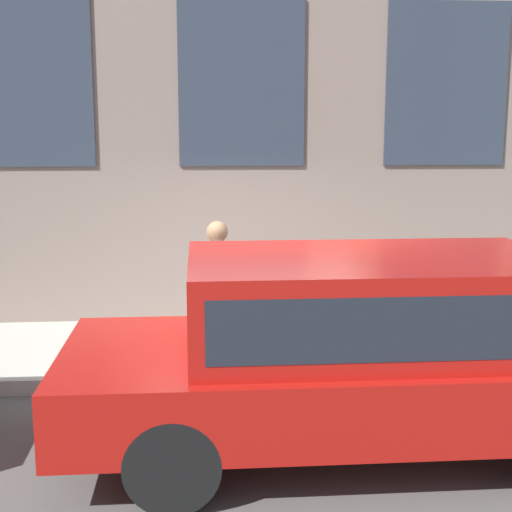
{
  "coord_description": "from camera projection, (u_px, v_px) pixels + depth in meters",
  "views": [
    {
      "loc": [
        -7.39,
        0.58,
        2.82
      ],
      "look_at": [
        0.69,
        -0.06,
        1.36
      ],
      "focal_mm": 50.0,
      "sensor_mm": 36.0,
      "label": 1
    }
  ],
  "objects": [
    {
      "name": "fire_hydrant",
      "position": [
        295.0,
        328.0,
        8.28
      ],
      "size": [
        0.35,
        0.46,
        0.71
      ],
      "color": "red",
      "rests_on": "sidewalk"
    },
    {
      "name": "person",
      "position": [
        218.0,
        274.0,
        8.39
      ],
      "size": [
        0.38,
        0.25,
        1.58
      ],
      "rotation": [
        0.0,
        0.0,
        -2.57
      ],
      "color": "#998466",
      "rests_on": "sidewalk"
    },
    {
      "name": "sidewalk",
      "position": [
        248.0,
        349.0,
        8.94
      ],
      "size": [
        2.37,
        60.0,
        0.17
      ],
      "color": "#B2ADA3",
      "rests_on": "ground_plane"
    },
    {
      "name": "parked_truck_red_near",
      "position": [
        363.0,
        339.0,
        6.21
      ],
      "size": [
        2.1,
        5.08,
        1.74
      ],
      "color": "black",
      "rests_on": "ground_plane"
    },
    {
      "name": "ground_plane",
      "position": [
        255.0,
        389.0,
        7.8
      ],
      "size": [
        80.0,
        80.0,
        0.0
      ],
      "primitive_type": "plane",
      "color": "#514F4C"
    }
  ]
}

